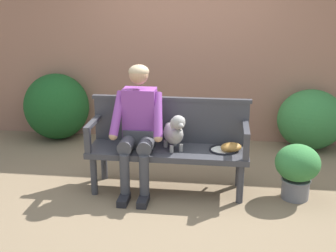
# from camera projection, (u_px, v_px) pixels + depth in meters

# --- Properties ---
(ground_plane) EXTENTS (40.00, 40.00, 0.00)m
(ground_plane) POSITION_uv_depth(u_px,v_px,m) (168.00, 189.00, 4.75)
(ground_plane) COLOR #7A664C
(brick_garden_fence) EXTENTS (8.00, 0.30, 2.46)m
(brick_garden_fence) POSITION_uv_depth(u_px,v_px,m) (185.00, 51.00, 6.13)
(brick_garden_fence) COLOR #936651
(brick_garden_fence) RESTS_ON ground
(hedge_bush_far_right) EXTENTS (0.91, 0.87, 0.94)m
(hedge_bush_far_right) POSITION_uv_depth(u_px,v_px,m) (57.00, 106.00, 6.24)
(hedge_bush_far_right) COLOR #194C1E
(hedge_bush_far_right) RESTS_ON ground
(hedge_bush_mid_left) EXTENTS (0.88, 0.74, 0.81)m
(hedge_bush_mid_left) POSITION_uv_depth(u_px,v_px,m) (311.00, 120.00, 5.84)
(hedge_bush_mid_left) COLOR #337538
(hedge_bush_mid_left) RESTS_ON ground
(garden_bench) EXTENTS (1.67, 0.52, 0.47)m
(garden_bench) POSITION_uv_depth(u_px,v_px,m) (168.00, 154.00, 4.63)
(garden_bench) COLOR #38383D
(garden_bench) RESTS_ON ground
(bench_backrest) EXTENTS (1.71, 0.06, 0.50)m
(bench_backrest) POSITION_uv_depth(u_px,v_px,m) (171.00, 119.00, 4.75)
(bench_backrest) COLOR #38383D
(bench_backrest) RESTS_ON garden_bench
(bench_armrest_left_end) EXTENTS (0.06, 0.52, 0.28)m
(bench_armrest_left_end) POSITION_uv_depth(u_px,v_px,m) (91.00, 130.00, 4.56)
(bench_armrest_left_end) COLOR #38383D
(bench_armrest_left_end) RESTS_ON garden_bench
(bench_armrest_right_end) EXTENTS (0.06, 0.52, 0.28)m
(bench_armrest_right_end) POSITION_uv_depth(u_px,v_px,m) (246.00, 136.00, 4.37)
(bench_armrest_right_end) COLOR #38383D
(bench_armrest_right_end) RESTS_ON garden_bench
(person_seated) EXTENTS (0.56, 0.66, 1.34)m
(person_seated) POSITION_uv_depth(u_px,v_px,m) (138.00, 124.00, 4.55)
(person_seated) COLOR black
(person_seated) RESTS_ON ground
(dog_on_bench) EXTENTS (0.30, 0.39, 0.40)m
(dog_on_bench) POSITION_uv_depth(u_px,v_px,m) (174.00, 132.00, 4.51)
(dog_on_bench) COLOR gray
(dog_on_bench) RESTS_ON garden_bench
(tennis_racket) EXTENTS (0.38, 0.58, 0.03)m
(tennis_racket) POSITION_uv_depth(u_px,v_px,m) (224.00, 149.00, 4.58)
(tennis_racket) COLOR black
(tennis_racket) RESTS_ON garden_bench
(baseball_glove) EXTENTS (0.27, 0.24, 0.09)m
(baseball_glove) POSITION_uv_depth(u_px,v_px,m) (231.00, 147.00, 4.53)
(baseball_glove) COLOR #9E6B2D
(baseball_glove) RESTS_ON garden_bench
(potted_plant) EXTENTS (0.45, 0.45, 0.58)m
(potted_plant) POSITION_uv_depth(u_px,v_px,m) (297.00, 168.00, 4.47)
(potted_plant) COLOR slate
(potted_plant) RESTS_ON ground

